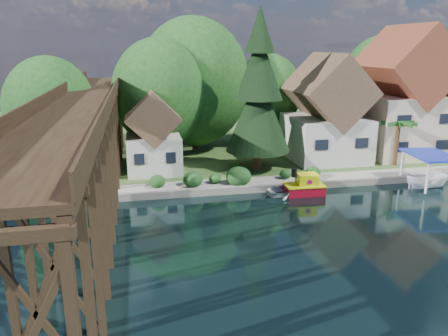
{
  "coord_description": "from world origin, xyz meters",
  "views": [
    {
      "loc": [
        -12.39,
        -26.39,
        12.18
      ],
      "look_at": [
        -5.9,
        6.0,
        2.89
      ],
      "focal_mm": 35.0,
      "sensor_mm": 36.0,
      "label": 1
    }
  ],
  "objects_px": {
    "house_center": "(402,101)",
    "tugboat": "(305,186)",
    "trestle_bridge": "(87,145)",
    "shed": "(153,137)",
    "boat_white_a": "(292,189)",
    "house_left": "(326,115)",
    "conifer": "(259,94)",
    "palm_tree": "(399,125)",
    "boat_canopy": "(428,174)"
  },
  "relations": [
    {
      "from": "house_left",
      "to": "boat_canopy",
      "type": "height_order",
      "value": "house_left"
    },
    {
      "from": "house_center",
      "to": "shed",
      "type": "distance_m",
      "value": 27.2
    },
    {
      "from": "tugboat",
      "to": "boat_white_a",
      "type": "distance_m",
      "value": 1.12
    },
    {
      "from": "boat_canopy",
      "to": "palm_tree",
      "type": "bearing_deg",
      "value": 84.39
    },
    {
      "from": "shed",
      "to": "house_left",
      "type": "bearing_deg",
      "value": 4.77
    },
    {
      "from": "house_left",
      "to": "boat_white_a",
      "type": "distance_m",
      "value": 12.25
    },
    {
      "from": "trestle_bridge",
      "to": "boat_white_a",
      "type": "xyz_separation_m",
      "value": [
        16.18,
        1.79,
        -4.9
      ]
    },
    {
      "from": "trestle_bridge",
      "to": "boat_white_a",
      "type": "bearing_deg",
      "value": 6.32
    },
    {
      "from": "conifer",
      "to": "boat_white_a",
      "type": "xyz_separation_m",
      "value": [
        1.27,
        -6.45,
        -7.38
      ]
    },
    {
      "from": "house_center",
      "to": "boat_white_a",
      "type": "xyz_separation_m",
      "value": [
        -15.82,
        -9.54,
        -5.96
      ]
    },
    {
      "from": "trestle_bridge",
      "to": "boat_canopy",
      "type": "bearing_deg",
      "value": 1.75
    },
    {
      "from": "trestle_bridge",
      "to": "palm_tree",
      "type": "bearing_deg",
      "value": 13.49
    },
    {
      "from": "palm_tree",
      "to": "tugboat",
      "type": "bearing_deg",
      "value": -155.03
    },
    {
      "from": "house_center",
      "to": "tugboat",
      "type": "xyz_separation_m",
      "value": [
        -14.78,
        -9.86,
        -5.7
      ]
    },
    {
      "from": "trestle_bridge",
      "to": "tugboat",
      "type": "relative_size",
      "value": 13.03
    },
    {
      "from": "tugboat",
      "to": "boat_white_a",
      "type": "bearing_deg",
      "value": 162.72
    },
    {
      "from": "palm_tree",
      "to": "boat_white_a",
      "type": "height_order",
      "value": "palm_tree"
    },
    {
      "from": "palm_tree",
      "to": "tugboat",
      "type": "relative_size",
      "value": 1.4
    },
    {
      "from": "conifer",
      "to": "palm_tree",
      "type": "distance_m",
      "value": 14.51
    },
    {
      "from": "trestle_bridge",
      "to": "house_center",
      "type": "height_order",
      "value": "house_center"
    },
    {
      "from": "conifer",
      "to": "boat_white_a",
      "type": "height_order",
      "value": "conifer"
    },
    {
      "from": "shed",
      "to": "house_center",
      "type": "bearing_deg",
      "value": 4.24
    },
    {
      "from": "shed",
      "to": "tugboat",
      "type": "xyz_separation_m",
      "value": [
        12.22,
        -7.86,
        -3.11
      ]
    },
    {
      "from": "boat_white_a",
      "to": "house_center",
      "type": "bearing_deg",
      "value": -64.71
    },
    {
      "from": "house_left",
      "to": "shed",
      "type": "bearing_deg",
      "value": -175.23
    },
    {
      "from": "shed",
      "to": "conifer",
      "type": "relative_size",
      "value": 0.52
    },
    {
      "from": "conifer",
      "to": "tugboat",
      "type": "bearing_deg",
      "value": -71.19
    },
    {
      "from": "house_left",
      "to": "conifer",
      "type": "distance_m",
      "value": 8.91
    },
    {
      "from": "house_center",
      "to": "shed",
      "type": "relative_size",
      "value": 1.77
    },
    {
      "from": "shed",
      "to": "tugboat",
      "type": "relative_size",
      "value": 2.31
    },
    {
      "from": "tugboat",
      "to": "boat_white_a",
      "type": "relative_size",
      "value": 0.78
    },
    {
      "from": "house_center",
      "to": "tugboat",
      "type": "height_order",
      "value": "house_center"
    },
    {
      "from": "boat_white_a",
      "to": "boat_canopy",
      "type": "height_order",
      "value": "boat_canopy"
    },
    {
      "from": "conifer",
      "to": "boat_canopy",
      "type": "relative_size",
      "value": 2.93
    },
    {
      "from": "conifer",
      "to": "palm_tree",
      "type": "relative_size",
      "value": 3.22
    },
    {
      "from": "conifer",
      "to": "house_center",
      "type": "bearing_deg",
      "value": 10.24
    },
    {
      "from": "house_center",
      "to": "boat_canopy",
      "type": "xyz_separation_m",
      "value": [
        -3.59,
        -10.46,
        -5.07
      ]
    },
    {
      "from": "trestle_bridge",
      "to": "boat_white_a",
      "type": "distance_m",
      "value": 17.0
    },
    {
      "from": "house_left",
      "to": "tugboat",
      "type": "xyz_separation_m",
      "value": [
        -5.78,
        -9.36,
        -4.42
      ]
    },
    {
      "from": "tugboat",
      "to": "boat_white_a",
      "type": "xyz_separation_m",
      "value": [
        -1.04,
        0.32,
        -0.27
      ]
    },
    {
      "from": "trestle_bridge",
      "to": "house_left",
      "type": "distance_m",
      "value": 25.42
    },
    {
      "from": "conifer",
      "to": "boat_white_a",
      "type": "bearing_deg",
      "value": -78.9
    },
    {
      "from": "palm_tree",
      "to": "house_center",
      "type": "bearing_deg",
      "value": 55.57
    },
    {
      "from": "boat_white_a",
      "to": "house_left",
      "type": "bearing_deg",
      "value": -42.84
    },
    {
      "from": "boat_white_a",
      "to": "boat_canopy",
      "type": "distance_m",
      "value": 12.29
    },
    {
      "from": "palm_tree",
      "to": "boat_white_a",
      "type": "distance_m",
      "value": 14.44
    },
    {
      "from": "tugboat",
      "to": "shed",
      "type": "bearing_deg",
      "value": 147.25
    },
    {
      "from": "house_left",
      "to": "tugboat",
      "type": "distance_m",
      "value": 11.86
    },
    {
      "from": "shed",
      "to": "boat_white_a",
      "type": "bearing_deg",
      "value": -33.98
    },
    {
      "from": "conifer",
      "to": "shed",
      "type": "bearing_deg",
      "value": 173.76
    }
  ]
}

